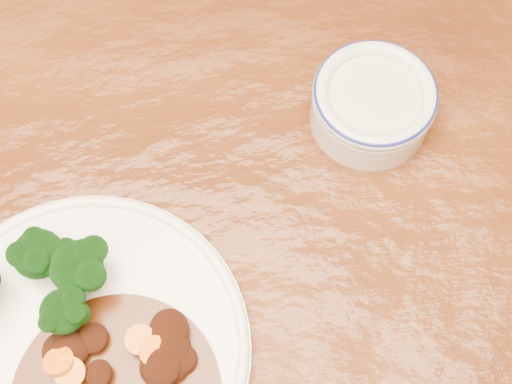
{
  "coord_description": "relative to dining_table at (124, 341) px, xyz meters",
  "views": [
    {
      "loc": [
        0.12,
        -0.15,
        1.36
      ],
      "look_at": [
        0.13,
        0.11,
        0.77
      ],
      "focal_mm": 50.0,
      "sensor_mm": 36.0,
      "label": 1
    }
  ],
  "objects": [
    {
      "name": "dining_table",
      "position": [
        0.0,
        0.0,
        0.0
      ],
      "size": [
        1.61,
        1.09,
        0.75
      ],
      "rotation": [
        0.0,
        0.0,
        0.13
      ],
      "color": "#602E10",
      "rests_on": "ground"
    },
    {
      "name": "dinner_plate",
      "position": [
        -0.02,
        -0.03,
        0.09
      ],
      "size": [
        0.28,
        0.28,
        0.02
      ],
      "rotation": [
        0.0,
        0.0,
        -0.18
      ],
      "color": "white",
      "rests_on": "dining_table"
    },
    {
      "name": "broccoli_florets",
      "position": [
        -0.06,
        0.02,
        0.12
      ],
      "size": [
        0.14,
        0.1,
        0.05
      ],
      "color": "#709E51",
      "rests_on": "dinner_plate"
    },
    {
      "name": "dip_bowl",
      "position": [
        0.24,
        0.19,
        0.11
      ],
      "size": [
        0.12,
        0.12,
        0.05
      ],
      "rotation": [
        0.0,
        0.0,
        -0.29
      ],
      "color": "beige",
      "rests_on": "dining_table"
    }
  ]
}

